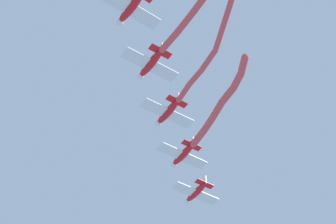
# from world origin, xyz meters

# --- Properties ---
(airplane_lead) EXTENTS (5.56, 7.28, 1.80)m
(airplane_lead) POSITION_xyz_m (-0.89, 0.54, 58.35)
(airplane_lead) COLOR red
(airplane_left_wing) EXTENTS (5.56, 7.28, 1.80)m
(airplane_left_wing) POSITION_xyz_m (2.57, -6.49, 58.60)
(airplane_left_wing) COLOR red
(smoke_trail_left_wing) EXTENTS (13.92, 6.90, 2.73)m
(smoke_trail_left_wing) POSITION_xyz_m (11.78, -9.87, 59.39)
(smoke_trail_left_wing) COLOR #DB4C4C
(airplane_right_wing) EXTENTS (5.56, 7.28, 1.80)m
(airplane_right_wing) POSITION_xyz_m (6.03, -13.51, 58.85)
(airplane_right_wing) COLOR red
(smoke_trail_right_wing) EXTENTS (17.50, 10.50, 2.53)m
(smoke_trail_right_wing) POSITION_xyz_m (17.37, -18.32, 59.67)
(smoke_trail_right_wing) COLOR #DB4C4C
(airplane_slot) EXTENTS (5.56, 7.28, 1.80)m
(airplane_slot) POSITION_xyz_m (9.49, -20.54, 59.10)
(airplane_slot) COLOR red
(airplane_trail) EXTENTS (5.54, 7.29, 1.80)m
(airplane_trail) POSITION_xyz_m (12.95, -27.56, 59.35)
(airplane_trail) COLOR red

